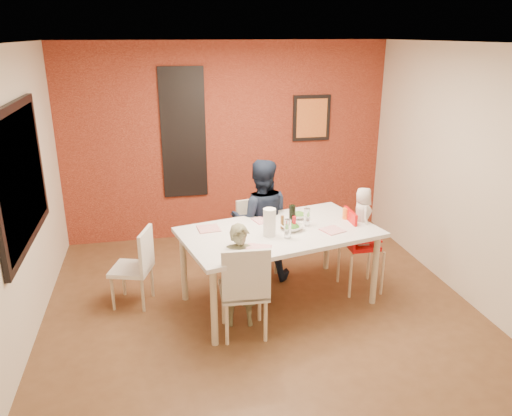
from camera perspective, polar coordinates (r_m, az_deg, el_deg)
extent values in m
plane|color=brown|center=(5.41, 0.67, -11.61)|extent=(4.50, 4.50, 0.00)
cube|color=silver|center=(4.64, 0.80, 18.34)|extent=(4.50, 4.50, 0.02)
cube|color=beige|center=(7.00, -3.31, 7.53)|extent=(4.50, 0.02, 2.70)
cube|color=beige|center=(2.87, 10.69, -10.96)|extent=(4.50, 0.02, 2.70)
cube|color=beige|center=(4.90, -25.88, 0.37)|extent=(0.02, 4.50, 2.70)
cube|color=beige|center=(5.76, 23.19, 3.37)|extent=(0.02, 4.50, 2.70)
cube|color=maroon|center=(6.98, -3.28, 7.50)|extent=(4.50, 0.02, 2.70)
cube|color=black|center=(5.03, -25.38, 3.28)|extent=(0.05, 1.70, 1.30)
cube|color=black|center=(5.03, -25.21, 3.29)|extent=(0.02, 1.55, 1.15)
cube|color=silver|center=(6.87, -8.29, 8.42)|extent=(0.55, 0.03, 1.70)
cube|color=black|center=(6.87, -8.29, 8.41)|extent=(0.60, 0.03, 1.76)
cube|color=black|center=(7.18, 6.36, 10.18)|extent=(0.54, 0.03, 0.64)
cube|color=orange|center=(7.16, 6.40, 10.16)|extent=(0.44, 0.01, 0.54)
cube|color=white|center=(5.23, 2.68, -2.80)|extent=(2.21, 1.54, 0.04)
cylinder|color=#C9B795|center=(4.70, -4.82, -11.28)|extent=(0.07, 0.07, 0.79)
cylinder|color=#C9B795|center=(5.48, -8.25, -6.67)|extent=(0.07, 0.07, 0.79)
cylinder|color=#C9B795|center=(5.50, 13.43, -6.91)|extent=(0.07, 0.07, 0.79)
cylinder|color=#C9B795|center=(6.19, 8.14, -3.52)|extent=(0.07, 0.07, 0.79)
cube|color=beige|center=(4.83, -1.43, -9.41)|extent=(0.47, 0.47, 0.05)
cube|color=beige|center=(4.53, -1.12, -7.82)|extent=(0.45, 0.07, 0.51)
cylinder|color=beige|center=(5.13, 0.40, -10.62)|extent=(0.04, 0.04, 0.44)
cylinder|color=beige|center=(4.82, 1.10, -12.77)|extent=(0.04, 0.04, 0.44)
cylinder|color=beige|center=(5.09, -3.75, -10.91)|extent=(0.04, 0.04, 0.44)
cylinder|color=beige|center=(4.78, -3.35, -13.11)|extent=(0.04, 0.04, 0.44)
cube|color=white|center=(6.06, 0.21, -3.61)|extent=(0.48, 0.48, 0.05)
cube|color=white|center=(6.14, -0.48, -1.01)|extent=(0.41, 0.12, 0.46)
cylinder|color=beige|center=(5.95, -0.62, -6.35)|extent=(0.03, 0.03, 0.40)
cylinder|color=beige|center=(6.23, -1.81, -5.13)|extent=(0.03, 0.03, 0.40)
cylinder|color=beige|center=(6.08, 2.28, -5.80)|extent=(0.03, 0.03, 0.40)
cylinder|color=beige|center=(6.35, 0.98, -4.63)|extent=(0.03, 0.03, 0.40)
cube|color=white|center=(5.51, -14.07, -6.78)|extent=(0.50, 0.50, 0.05)
cube|color=white|center=(5.36, -12.44, -4.75)|extent=(0.16, 0.39, 0.45)
cylinder|color=#BDAC8C|center=(5.80, -14.90, -7.85)|extent=(0.03, 0.03, 0.39)
cylinder|color=#BDAC8C|center=(5.70, -11.80, -8.10)|extent=(0.03, 0.03, 0.39)
cylinder|color=#BDAC8C|center=(5.53, -16.06, -9.35)|extent=(0.03, 0.03, 0.39)
cylinder|color=#BDAC8C|center=(5.42, -12.81, -9.66)|extent=(0.03, 0.03, 0.39)
cube|color=red|center=(5.72, 11.99, -4.13)|extent=(0.34, 0.34, 0.05)
cube|color=red|center=(5.58, 10.65, -2.19)|extent=(0.03, 0.34, 0.39)
cube|color=red|center=(5.69, 12.05, -3.26)|extent=(0.34, 0.34, 0.02)
cylinder|color=beige|center=(5.76, 14.24, -7.27)|extent=(0.03, 0.03, 0.52)
cylinder|color=beige|center=(5.62, 10.74, -7.70)|extent=(0.03, 0.03, 0.52)
cylinder|color=beige|center=(6.06, 12.77, -5.74)|extent=(0.03, 0.03, 0.52)
cylinder|color=beige|center=(5.93, 9.43, -6.10)|extent=(0.03, 0.03, 0.52)
imported|color=#615F45|center=(4.94, -1.77, -7.77)|extent=(0.42, 0.30, 1.07)
imported|color=black|center=(5.80, 0.54, -1.39)|extent=(0.78, 0.66, 1.45)
imported|color=beige|center=(5.59, 12.05, -0.88)|extent=(0.24, 0.34, 0.64)
cube|color=white|center=(4.76, 0.23, -4.71)|extent=(0.30, 0.30, 0.01)
cube|color=white|center=(5.48, 0.85, -1.38)|extent=(0.26, 0.26, 0.01)
cube|color=white|center=(5.26, 8.74, -2.52)|extent=(0.27, 0.27, 0.01)
cube|color=white|center=(5.27, -5.43, -2.36)|extent=(0.24, 0.24, 0.01)
imported|color=white|center=(5.23, 4.16, -2.23)|extent=(0.29, 0.29, 0.06)
imported|color=silver|center=(5.57, 4.93, -0.88)|extent=(0.23, 0.23, 0.05)
cylinder|color=black|center=(5.23, 4.16, -1.03)|extent=(0.07, 0.07, 0.26)
cylinder|color=white|center=(4.99, 3.64, -2.39)|extent=(0.07, 0.07, 0.20)
cylinder|color=white|center=(5.33, 5.82, -1.05)|extent=(0.07, 0.07, 0.19)
cylinder|color=white|center=(5.03, 1.55, -1.65)|extent=(0.13, 0.13, 0.29)
cylinder|color=red|center=(5.21, 4.38, -1.75)|extent=(0.04, 0.04, 0.15)
cylinder|color=#367928|center=(5.25, 4.38, -1.57)|extent=(0.04, 0.04, 0.15)
cylinder|color=brown|center=(5.25, 3.01, -1.62)|extent=(0.04, 0.04, 0.14)
cylinder|color=orange|center=(5.60, 10.21, -0.63)|extent=(0.07, 0.07, 0.12)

